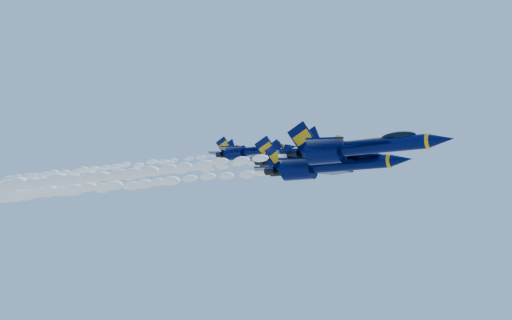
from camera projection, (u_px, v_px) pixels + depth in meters
The scene contains 8 objects.
jet_lead at pixel (356, 147), 61.66m from camera, with size 18.19×14.92×6.76m.
smoke_trail_jet_lead at pixel (107, 175), 80.60m from camera, with size 59.15×2.32×2.09m, color white.
jet_second at pixel (326, 165), 69.80m from camera, with size 18.74×15.37×6.96m.
smoke_trail_jet_second at pixel (105, 187), 88.85m from camera, with size 59.15×2.39×2.15m, color white.
jet_third at pixel (307, 156), 85.32m from camera, with size 19.59×16.07×7.28m.
smoke_trail_jet_third at pixel (121, 177), 104.56m from camera, with size 59.15×2.50×2.25m, color white.
jet_fourth at pixel (251, 151), 95.17m from camera, with size 15.12×12.40×5.62m.
smoke_trail_jet_fourth at pixel (97, 169), 113.44m from camera, with size 59.15×1.93×1.73m, color white.
Camera 1 is at (36.67, -70.99, 140.15)m, focal length 40.00 mm.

